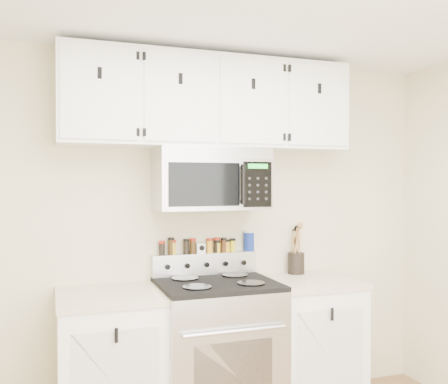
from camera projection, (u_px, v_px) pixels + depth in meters
name	position (u px, v px, depth m)	size (l,w,h in m)	color
back_wall	(203.00, 232.00, 3.58)	(3.50, 0.01, 2.50)	#C5BA94
range	(217.00, 351.00, 3.29)	(0.76, 0.65, 1.10)	#B7B7BA
base_cabinet_left	(110.00, 366.00, 3.09)	(0.64, 0.62, 0.92)	white
base_cabinet_right	(308.00, 343.00, 3.54)	(0.64, 0.62, 0.92)	white
microwave	(211.00, 179.00, 3.39)	(0.76, 0.44, 0.42)	#9E9EA3
upper_cabinets	(210.00, 103.00, 3.41)	(2.00, 0.35, 0.62)	white
utensil_crock	(296.00, 261.00, 3.73)	(0.13, 0.13, 0.36)	black
kitchen_timer	(201.00, 248.00, 3.54)	(0.06, 0.05, 0.07)	white
salt_canister	(249.00, 241.00, 3.66)	(0.08, 0.08, 0.15)	navy
spice_jar_0	(162.00, 248.00, 3.45)	(0.04, 0.04, 0.10)	black
spice_jar_1	(171.00, 246.00, 3.47)	(0.04, 0.04, 0.12)	#3A290E
spice_jar_2	(173.00, 247.00, 3.47)	(0.04, 0.04, 0.10)	gold
spice_jar_3	(186.00, 246.00, 3.50)	(0.04, 0.04, 0.11)	black
spice_jar_4	(193.00, 246.00, 3.52)	(0.04, 0.04, 0.11)	#3C270E
spice_jar_5	(210.00, 246.00, 3.56)	(0.04, 0.04, 0.10)	orange
spice_jar_6	(217.00, 245.00, 3.58)	(0.05, 0.05, 0.11)	black
spice_jar_7	(217.00, 246.00, 3.58)	(0.05, 0.05, 0.09)	gold
spice_jar_8	(224.00, 245.00, 3.59)	(0.04, 0.04, 0.10)	#40220F
spice_jar_9	(227.00, 246.00, 3.60)	(0.04, 0.04, 0.09)	gold
spice_jar_10	(233.00, 245.00, 3.62)	(0.04, 0.04, 0.10)	gold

